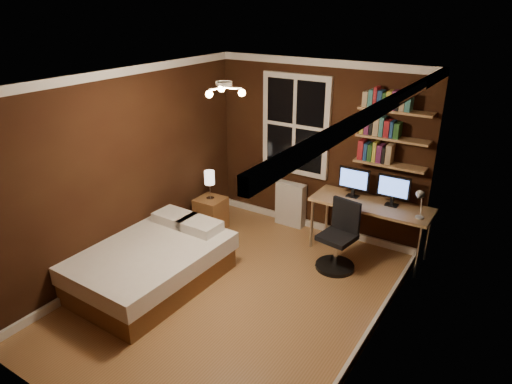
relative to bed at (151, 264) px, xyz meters
The scene contains 23 objects.
floor 1.08m from the bed, 17.88° to the left, with size 4.20×4.20×0.00m, color olive.
wall_back 2.80m from the bed, 67.58° to the left, with size 3.20×0.04×2.50m, color black.
wall_left 1.20m from the bed, 151.77° to the left, with size 0.04×4.20×2.50m, color black.
wall_right 2.80m from the bed, ahead, with size 0.04×4.20×2.50m, color black.
ceiling 2.47m from the bed, 17.88° to the left, with size 3.20×4.20×0.02m, color white.
window 2.79m from the bed, 74.78° to the left, with size 1.06×0.06×1.46m, color silver.
door 2.96m from the bed, 25.36° to the right, with size 0.03×0.82×2.05m, color black, non-canonical shape.
ceiling_fixture 2.37m from the bed, 12.55° to the left, with size 0.44×0.44×0.18m, color beige, non-canonical shape.
bookshelf_lower 3.25m from the bed, 47.91° to the left, with size 0.92×0.22×0.03m, color #A47B4F.
books_row_lower 3.30m from the bed, 47.91° to the left, with size 0.42×0.16×0.23m, color maroon, non-canonical shape.
bookshelf_middle 3.38m from the bed, 47.91° to the left, with size 0.92×0.22×0.03m, color #A47B4F.
books_row_middle 3.43m from the bed, 47.91° to the left, with size 0.48×0.16×0.23m, color navy, non-canonical shape.
bookshelf_upper 3.53m from the bed, 47.91° to the left, with size 0.92×0.22×0.03m, color #A47B4F.
books_row_upper 3.59m from the bed, 47.91° to the left, with size 0.60×0.16×0.23m, color #245323, non-canonical shape.
bed is the anchor object (origin of this frame).
nightstand 1.56m from the bed, 100.46° to the left, with size 0.40×0.40×0.49m, color brown.
bedside_lamp 1.62m from the bed, 100.46° to the left, with size 0.15×0.15×0.43m, color beige, non-canonical shape.
radiator 2.40m from the bed, 74.10° to the left, with size 0.45×0.16×0.68m, color silver.
desk 2.91m from the bed, 47.16° to the left, with size 1.57×0.59×0.74m.
monitor_left 2.83m from the bed, 52.77° to the left, with size 0.42×0.12×0.41m, color black, non-canonical shape.
monitor_right 3.17m from the bed, 44.86° to the left, with size 0.42×0.12×0.41m, color black, non-canonical shape.
desk_lamp 3.31m from the bed, 36.50° to the left, with size 0.14×0.32×0.44m, color silver, non-canonical shape.
office_chair 2.35m from the bed, 41.60° to the left, with size 0.50×0.50×0.91m.
Camera 1 is at (2.62, -3.63, 3.21)m, focal length 32.00 mm.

